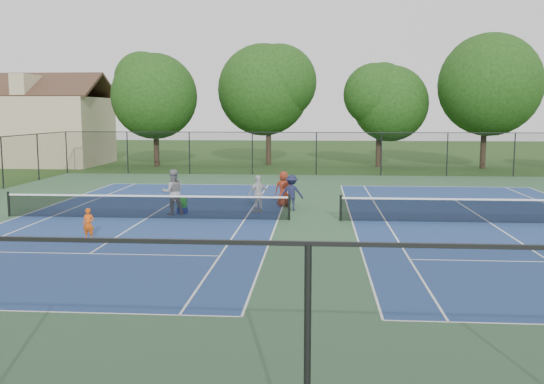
# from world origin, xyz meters

# --- Properties ---
(ground) EXTENTS (140.00, 140.00, 0.00)m
(ground) POSITION_xyz_m (0.00, 0.00, 0.00)
(ground) COLOR #234716
(ground) RESTS_ON ground
(court_pad) EXTENTS (36.00, 36.00, 0.01)m
(court_pad) POSITION_xyz_m (0.00, 0.00, 0.00)
(court_pad) COLOR #30552F
(court_pad) RESTS_ON ground
(tennis_court_left) EXTENTS (12.00, 23.83, 1.07)m
(tennis_court_left) POSITION_xyz_m (-7.00, 0.00, 0.10)
(tennis_court_left) COLOR navy
(tennis_court_left) RESTS_ON ground
(tennis_court_right) EXTENTS (12.00, 23.83, 1.07)m
(tennis_court_right) POSITION_xyz_m (7.00, 0.00, 0.10)
(tennis_court_right) COLOR navy
(tennis_court_right) RESTS_ON ground
(perimeter_fence) EXTENTS (36.08, 36.08, 3.02)m
(perimeter_fence) POSITION_xyz_m (0.00, 0.00, 1.60)
(perimeter_fence) COLOR black
(perimeter_fence) RESTS_ON ground
(tree_back_a) EXTENTS (6.80, 6.80, 9.15)m
(tree_back_a) POSITION_xyz_m (-13.00, 24.00, 6.04)
(tree_back_a) COLOR #2D2116
(tree_back_a) RESTS_ON ground
(tree_back_b) EXTENTS (7.60, 7.60, 10.03)m
(tree_back_b) POSITION_xyz_m (-4.00, 26.00, 6.60)
(tree_back_b) COLOR #2D2116
(tree_back_b) RESTS_ON ground
(tree_back_c) EXTENTS (6.00, 6.00, 8.40)m
(tree_back_c) POSITION_xyz_m (5.00, 25.00, 5.48)
(tree_back_c) COLOR #2D2116
(tree_back_c) RESTS_ON ground
(tree_back_d) EXTENTS (7.80, 7.80, 10.37)m
(tree_back_d) POSITION_xyz_m (13.00, 24.00, 6.82)
(tree_back_d) COLOR #2D2116
(tree_back_d) RESTS_ON ground
(clapboard_house) EXTENTS (10.80, 8.10, 7.65)m
(clapboard_house) POSITION_xyz_m (-23.00, 25.00, 3.09)
(clapboard_house) COLOR tan
(clapboard_house) RESTS_ON ground
(child_player) EXTENTS (0.41, 0.28, 1.10)m
(child_player) POSITION_xyz_m (-7.83, -4.26, 0.55)
(child_player) COLOR #DC4E0E
(child_player) RESTS_ON ground
(instructor) EXTENTS (1.14, 1.02, 1.96)m
(instructor) POSITION_xyz_m (-6.11, 1.05, 0.98)
(instructor) COLOR gray
(instructor) RESTS_ON ground
(bystander_a) EXTENTS (1.02, 0.92, 1.66)m
(bystander_a) POSITION_xyz_m (-2.50, 1.89, 0.83)
(bystander_a) COLOR silver
(bystander_a) RESTS_ON ground
(bystander_b) EXTENTS (1.09, 0.69, 1.61)m
(bystander_b) POSITION_xyz_m (-1.05, 2.54, 0.81)
(bystander_b) COLOR #1B1D3C
(bystander_b) RESTS_ON ground
(bystander_c) EXTENTS (0.86, 0.60, 1.67)m
(bystander_c) POSITION_xyz_m (-1.48, 3.65, 0.84)
(bystander_c) COLOR maroon
(bystander_c) RESTS_ON ground
(ball_crate) EXTENTS (0.45, 0.36, 0.27)m
(ball_crate) POSITION_xyz_m (-5.79, 1.33, 0.14)
(ball_crate) COLOR navy
(ball_crate) RESTS_ON ground
(ball_hopper) EXTENTS (0.38, 0.33, 0.41)m
(ball_hopper) POSITION_xyz_m (-5.79, 1.33, 0.48)
(ball_hopper) COLOR green
(ball_hopper) RESTS_ON ball_crate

